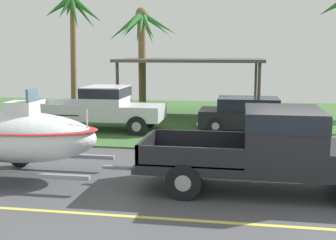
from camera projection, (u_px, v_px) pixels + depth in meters
The scene contains 8 objects.
ground at pixel (278, 130), 17.80m from camera, with size 36.00×22.00×0.11m.
pickup_truck_towing at pixel (281, 146), 9.88m from camera, with size 5.88×2.14×1.94m.
boat_on_trailer at pixel (15, 136), 10.97m from camera, with size 5.64×2.28×2.31m.
parked_pickup_background at pixel (105, 106), 17.40m from camera, with size 5.61×1.98×1.84m.
parked_sedan_far at pixel (252, 115), 17.45m from camera, with size 4.32×1.91×1.38m.
carport_awning at pixel (192, 61), 20.97m from camera, with size 6.78×5.00×2.88m.
palm_tree_near_left at pixel (141, 34), 21.47m from camera, with size 3.55×3.28×5.39m.
palm_tree_far_right at pixel (73, 21), 22.25m from camera, with size 3.33×2.62×6.19m.
Camera 1 is at (-1.57, -9.65, 3.22)m, focal length 46.05 mm.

